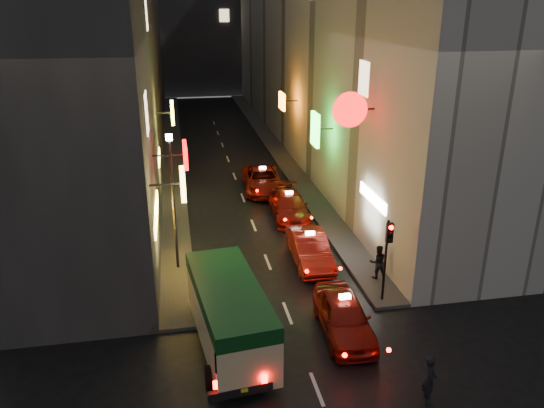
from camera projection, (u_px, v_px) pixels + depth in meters
building_left at (114, 39)px, 39.91m from camera, size 7.54×52.00×18.00m
building_right at (320, 36)px, 42.63m from camera, size 7.94×52.00×18.00m
building_far at (198, 7)px, 69.95m from camera, size 30.00×10.00×22.00m
sidewalk_left at (173, 151)px, 43.73m from camera, size 1.50×52.00×0.15m
sidewalk_right at (274, 146)px, 45.18m from camera, size 1.50×52.00×0.15m
minibus at (229, 309)px, 18.37m from camera, size 2.72×6.13×2.55m
taxi_near at (344, 313)px, 19.51m from camera, size 2.45×5.45×1.87m
taxi_second at (310, 247)px, 24.83m from camera, size 2.28×5.33×1.85m
taxi_third at (289, 204)px, 30.19m from camera, size 2.35×5.23×1.80m
taxi_far at (263, 178)px, 34.46m from camera, size 2.49×5.47×1.87m
pedestrian_crossing at (430, 376)px, 16.12m from camera, size 0.56×0.70×1.84m
pedestrian_sidewalk at (378, 260)px, 23.16m from camera, size 0.68×0.44×1.75m
traffic_light at (388, 244)px, 20.75m from camera, size 0.26×0.43×3.50m
lamp_post at (173, 194)px, 23.15m from camera, size 0.28×0.28×6.22m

